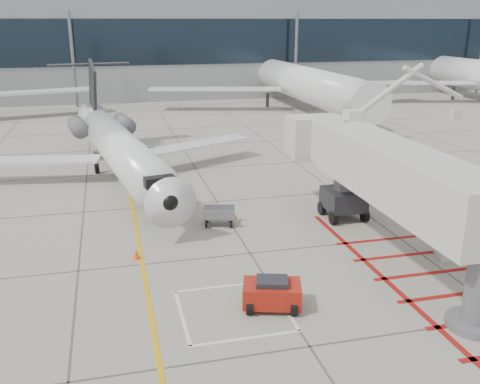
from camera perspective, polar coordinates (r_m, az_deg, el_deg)
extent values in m
plane|color=#9C9787|center=(22.57, 3.73, -10.62)|extent=(260.00, 260.00, 0.00)
cone|color=#F94A0D|center=(25.82, -11.01, -6.53)|extent=(0.34, 0.34, 0.47)
cone|color=#E3590B|center=(30.43, -0.69, -2.35)|extent=(0.35, 0.35, 0.49)
cube|color=gray|center=(90.41, -3.75, 15.40)|extent=(180.00, 28.00, 14.00)
cube|color=black|center=(76.60, -1.81, 15.75)|extent=(180.00, 0.10, 6.00)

